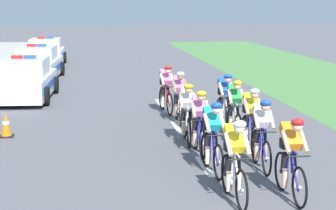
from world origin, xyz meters
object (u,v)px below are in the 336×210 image
object	(u,v)px
police_car_third	(46,53)
cyclist_seventh	(187,112)
cyclist_fifth	(199,121)
cyclist_eighth	(235,107)
cyclist_sixth	(251,118)
traffic_cone_near	(6,125)
cyclist_lead	(235,159)
cyclist_second	(291,156)
cyclist_tenth	(225,99)
cyclist_ninth	(179,96)
police_car_second	(38,64)
cyclist_eleventh	(166,88)
police_car_nearest	(25,81)
cyclist_fourth	(262,133)
cyclist_third	(212,136)

from	to	relation	value
police_car_third	cyclist_seventh	bearing A→B (deg)	-75.90
cyclist_fifth	cyclist_eighth	world-z (taller)	same
cyclist_sixth	traffic_cone_near	xyz separation A→B (m)	(-5.89, 2.25, -0.48)
cyclist_lead	cyclist_fifth	xyz separation A→B (m)	(-0.00, 3.32, 0.00)
cyclist_fifth	traffic_cone_near	bearing A→B (deg)	152.34
cyclist_lead	cyclist_seventh	distance (m)	4.45
cyclist_lead	cyclist_second	xyz separation A→B (m)	(1.03, 0.04, 0.00)
cyclist_tenth	police_car_third	xyz separation A→B (m)	(-5.99, 16.67, -0.11)
cyclist_ninth	police_car_second	size ratio (longest dim) A/B	0.38
cyclist_ninth	cyclist_eleventh	distance (m)	1.61
cyclist_seventh	police_car_nearest	world-z (taller)	police_car_nearest
cyclist_eighth	traffic_cone_near	size ratio (longest dim) A/B	2.69
cyclist_fourth	police_car_nearest	bearing A→B (deg)	120.64
police_car_nearest	police_car_second	world-z (taller)	same
cyclist_third	police_car_third	world-z (taller)	police_car_third
police_car_third	cyclist_fourth	bearing A→B (deg)	-74.57
cyclist_third	cyclist_eleventh	xyz separation A→B (m)	(-0.07, 6.71, 0.00)
police_car_third	cyclist_tenth	bearing A→B (deg)	-70.22
cyclist_third	cyclist_ninth	world-z (taller)	same
cyclist_ninth	cyclist_eighth	bearing A→B (deg)	-60.48
police_car_second	cyclist_fourth	bearing A→B (deg)	-69.31
cyclist_tenth	cyclist_sixth	bearing A→B (deg)	-90.27
cyclist_second	cyclist_eighth	world-z (taller)	same
cyclist_second	cyclist_sixth	xyz separation A→B (m)	(0.22, 3.46, 0.00)
cyclist_eleventh	police_car_second	world-z (taller)	police_car_second
cyclist_lead	police_car_second	world-z (taller)	police_car_second
cyclist_sixth	cyclist_eleventh	bearing A→B (deg)	105.03
cyclist_sixth	cyclist_eleventh	distance (m)	5.19
police_car_second	cyclist_tenth	bearing A→B (deg)	-61.50
police_car_second	cyclist_seventh	bearing A→B (deg)	-70.11
cyclist_third	cyclist_fifth	distance (m)	1.53
police_car_third	cyclist_ninth	bearing A→B (deg)	-73.25
cyclist_sixth	cyclist_third	bearing A→B (deg)	-126.76
cyclist_seventh	cyclist_fifth	bearing A→B (deg)	-85.53
cyclist_second	cyclist_fifth	world-z (taller)	same
cyclist_seventh	police_car_second	world-z (taller)	police_car_second
cyclist_third	cyclist_seventh	size ratio (longest dim) A/B	1.00
cyclist_tenth	police_car_third	bearing A→B (deg)	109.78
cyclist_fifth	traffic_cone_near	world-z (taller)	cyclist_fifth
cyclist_ninth	cyclist_tenth	xyz separation A→B (m)	(1.18, -0.69, 0.00)
cyclist_fifth	police_car_third	distance (m)	20.13
cyclist_fourth	police_car_second	world-z (taller)	police_car_second
cyclist_lead	police_car_nearest	xyz separation A→B (m)	(-4.73, 11.71, -0.11)
cyclist_sixth	cyclist_fifth	bearing A→B (deg)	-171.98
cyclist_sixth	police_car_second	bearing A→B (deg)	113.48
cyclist_seventh	cyclist_sixth	bearing A→B (deg)	-35.40
cyclist_sixth	cyclist_eleventh	xyz separation A→B (m)	(-1.34, 5.01, 0.00)
cyclist_ninth	cyclist_eleventh	world-z (taller)	same
cyclist_third	cyclist_fifth	xyz separation A→B (m)	(0.01, 1.53, 0.00)
cyclist_eleventh	police_car_second	xyz separation A→B (m)	(-4.64, 8.76, -0.11)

